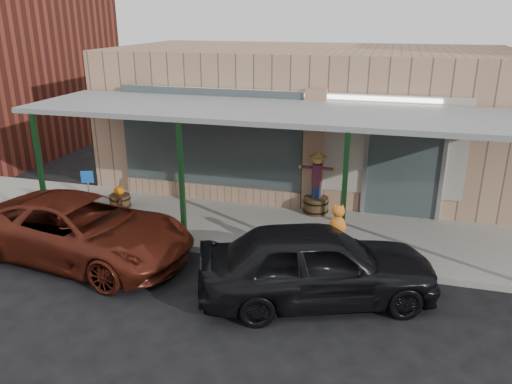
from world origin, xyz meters
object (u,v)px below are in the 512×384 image
(parked_sedan, at_px, (317,263))
(car_maroon, at_px, (82,229))
(barrel_scarecrow, at_px, (316,193))
(barrel_pumpkin, at_px, (120,200))
(handicap_sign, at_px, (89,191))

(parked_sedan, relative_size, car_maroon, 0.95)
(barrel_scarecrow, height_order, barrel_pumpkin, barrel_scarecrow)
(barrel_scarecrow, height_order, parked_sedan, barrel_scarecrow)
(barrel_pumpkin, xyz_separation_m, handicap_sign, (-0.00, -1.35, 0.71))
(parked_sedan, distance_m, car_maroon, 5.27)
(barrel_pumpkin, bearing_deg, parked_sedan, -26.83)
(barrel_scarecrow, relative_size, car_maroon, 0.33)
(barrel_scarecrow, distance_m, handicap_sign, 5.78)
(barrel_scarecrow, bearing_deg, car_maroon, -131.85)
(handicap_sign, bearing_deg, barrel_scarecrow, 6.73)
(barrel_scarecrow, bearing_deg, barrel_pumpkin, -159.29)
(barrel_scarecrow, bearing_deg, parked_sedan, -71.51)
(barrel_scarecrow, relative_size, handicap_sign, 1.16)
(barrel_scarecrow, distance_m, barrel_pumpkin, 5.35)
(barrel_scarecrow, xyz_separation_m, parked_sedan, (0.65, -4.03, 0.04))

